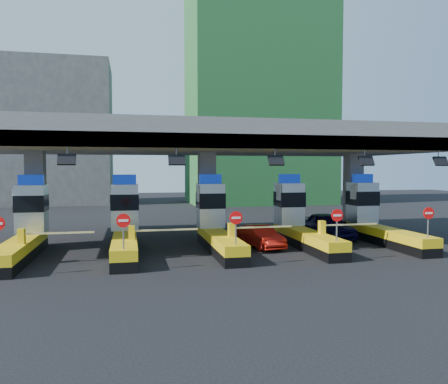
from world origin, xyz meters
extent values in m
plane|color=black|center=(0.00, 0.00, 0.00)|extent=(120.00, 120.00, 0.00)
cube|color=slate|center=(0.00, 3.00, 6.25)|extent=(28.00, 12.00, 1.50)
cube|color=#4C4C49|center=(0.00, -2.70, 5.85)|extent=(28.00, 0.60, 0.70)
cube|color=slate|center=(-10.00, 3.00, 2.75)|extent=(1.00, 1.00, 5.50)
cube|color=slate|center=(0.00, 3.00, 2.75)|extent=(1.00, 1.00, 5.50)
cube|color=slate|center=(10.00, 3.00, 2.75)|extent=(1.00, 1.00, 5.50)
cylinder|color=slate|center=(-7.50, -2.70, 5.25)|extent=(0.06, 0.06, 0.50)
cube|color=black|center=(-7.50, -2.90, 4.90)|extent=(0.80, 0.38, 0.54)
cylinder|color=slate|center=(-2.50, -2.70, 5.25)|extent=(0.06, 0.06, 0.50)
cube|color=black|center=(-2.50, -2.90, 4.90)|extent=(0.80, 0.38, 0.54)
cylinder|color=slate|center=(2.50, -2.70, 5.25)|extent=(0.06, 0.06, 0.50)
cube|color=black|center=(2.50, -2.90, 4.90)|extent=(0.80, 0.38, 0.54)
cylinder|color=slate|center=(7.50, -2.70, 5.25)|extent=(0.06, 0.06, 0.50)
cube|color=black|center=(7.50, -2.90, 4.90)|extent=(0.80, 0.38, 0.54)
cylinder|color=slate|center=(12.00, -2.70, 5.25)|extent=(0.06, 0.06, 0.50)
cube|color=black|center=(12.00, -2.90, 4.90)|extent=(0.80, 0.38, 0.54)
cube|color=black|center=(-10.00, -1.00, 0.25)|extent=(1.20, 8.00, 0.50)
cube|color=#E5B70C|center=(-10.00, -1.00, 0.75)|extent=(1.20, 8.00, 0.50)
cube|color=#9EA3A8|center=(-10.00, 1.80, 2.30)|extent=(1.50, 1.50, 2.60)
cube|color=black|center=(-10.00, 1.78, 2.60)|extent=(1.56, 1.56, 0.90)
cube|color=#0C2DBF|center=(-10.00, 1.80, 3.88)|extent=(1.30, 0.35, 0.55)
cube|color=white|center=(-10.80, 1.50, 3.00)|extent=(0.06, 0.70, 0.90)
cube|color=#E5B70C|center=(-9.65, -2.20, 1.35)|extent=(0.30, 0.35, 0.70)
cube|color=white|center=(-8.00, -2.20, 1.45)|extent=(3.20, 0.08, 0.08)
cube|color=black|center=(-5.00, -1.00, 0.25)|extent=(1.20, 8.00, 0.50)
cube|color=#E5B70C|center=(-5.00, -1.00, 0.75)|extent=(1.20, 8.00, 0.50)
cube|color=#9EA3A8|center=(-5.00, 1.80, 2.30)|extent=(1.50, 1.50, 2.60)
cube|color=black|center=(-5.00, 1.78, 2.60)|extent=(1.56, 1.56, 0.90)
cube|color=#0C2DBF|center=(-5.00, 1.80, 3.88)|extent=(1.30, 0.35, 0.55)
cube|color=white|center=(-5.80, 1.50, 3.00)|extent=(0.06, 0.70, 0.90)
cylinder|color=slate|center=(-5.00, -4.60, 1.65)|extent=(0.07, 0.07, 1.30)
cylinder|color=red|center=(-5.00, -4.63, 2.25)|extent=(0.60, 0.04, 0.60)
cube|color=white|center=(-5.00, -4.65, 2.25)|extent=(0.42, 0.02, 0.10)
cube|color=#E5B70C|center=(-4.65, -2.20, 1.35)|extent=(0.30, 0.35, 0.70)
cube|color=white|center=(-3.00, -2.20, 1.45)|extent=(3.20, 0.08, 0.08)
cube|color=black|center=(0.00, -1.00, 0.25)|extent=(1.20, 8.00, 0.50)
cube|color=#E5B70C|center=(0.00, -1.00, 0.75)|extent=(1.20, 8.00, 0.50)
cube|color=#9EA3A8|center=(0.00, 1.80, 2.30)|extent=(1.50, 1.50, 2.60)
cube|color=black|center=(0.00, 1.78, 2.60)|extent=(1.56, 1.56, 0.90)
cube|color=#0C2DBF|center=(0.00, 1.80, 3.88)|extent=(1.30, 0.35, 0.55)
cube|color=white|center=(-0.80, 1.50, 3.00)|extent=(0.06, 0.70, 0.90)
cylinder|color=slate|center=(0.00, -4.60, 1.65)|extent=(0.07, 0.07, 1.30)
cylinder|color=red|center=(0.00, -4.63, 2.25)|extent=(0.60, 0.04, 0.60)
cube|color=white|center=(0.00, -4.65, 2.25)|extent=(0.42, 0.02, 0.10)
cube|color=#E5B70C|center=(0.35, -2.20, 1.35)|extent=(0.30, 0.35, 0.70)
cube|color=white|center=(2.00, -2.20, 1.45)|extent=(3.20, 0.08, 0.08)
cube|color=black|center=(5.00, -1.00, 0.25)|extent=(1.20, 8.00, 0.50)
cube|color=#E5B70C|center=(5.00, -1.00, 0.75)|extent=(1.20, 8.00, 0.50)
cube|color=#9EA3A8|center=(5.00, 1.80, 2.30)|extent=(1.50, 1.50, 2.60)
cube|color=black|center=(5.00, 1.78, 2.60)|extent=(1.56, 1.56, 0.90)
cube|color=#0C2DBF|center=(5.00, 1.80, 3.88)|extent=(1.30, 0.35, 0.55)
cube|color=white|center=(4.20, 1.50, 3.00)|extent=(0.06, 0.70, 0.90)
cylinder|color=slate|center=(5.00, -4.60, 1.65)|extent=(0.07, 0.07, 1.30)
cylinder|color=red|center=(5.00, -4.63, 2.25)|extent=(0.60, 0.04, 0.60)
cube|color=white|center=(5.00, -4.65, 2.25)|extent=(0.42, 0.02, 0.10)
cube|color=#E5B70C|center=(5.35, -2.20, 1.35)|extent=(0.30, 0.35, 0.70)
cube|color=white|center=(7.00, -2.20, 1.45)|extent=(3.20, 0.08, 0.08)
cube|color=black|center=(10.00, -1.00, 0.25)|extent=(1.20, 8.00, 0.50)
cube|color=#E5B70C|center=(10.00, -1.00, 0.75)|extent=(1.20, 8.00, 0.50)
cube|color=#9EA3A8|center=(10.00, 1.80, 2.30)|extent=(1.50, 1.50, 2.60)
cube|color=black|center=(10.00, 1.78, 2.60)|extent=(1.56, 1.56, 0.90)
cube|color=#0C2DBF|center=(10.00, 1.80, 3.88)|extent=(1.30, 0.35, 0.55)
cube|color=white|center=(9.20, 1.50, 3.00)|extent=(0.06, 0.70, 0.90)
cylinder|color=slate|center=(10.00, -4.60, 1.65)|extent=(0.07, 0.07, 1.30)
cylinder|color=red|center=(10.00, -4.63, 2.25)|extent=(0.60, 0.04, 0.60)
cube|color=white|center=(10.00, -4.65, 2.25)|extent=(0.42, 0.02, 0.10)
cube|color=#E5B70C|center=(10.35, -2.20, 1.35)|extent=(0.30, 0.35, 0.70)
cube|color=white|center=(12.00, -2.20, 1.45)|extent=(3.20, 0.08, 0.08)
cube|color=#1E5926|center=(12.00, 32.00, 14.00)|extent=(18.00, 12.00, 28.00)
cube|color=#4C4C49|center=(-14.00, 36.00, 9.00)|extent=(14.00, 10.00, 18.00)
imported|color=black|center=(7.75, 2.05, 0.82)|extent=(2.17, 4.92, 1.65)
imported|color=#AE150D|center=(2.53, -0.17, 0.63)|extent=(2.00, 4.02, 1.27)
camera|label=1|loc=(-4.73, -23.81, 4.46)|focal=35.00mm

